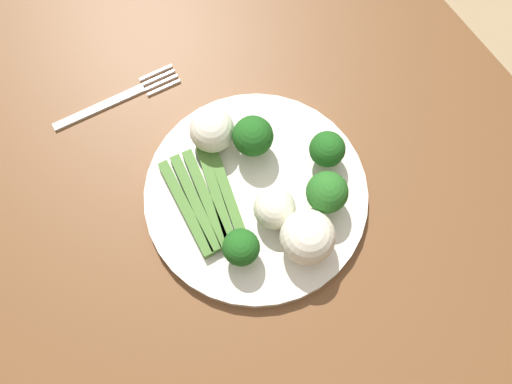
# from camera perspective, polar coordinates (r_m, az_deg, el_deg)

# --- Properties ---
(ground_plane) EXTENTS (6.00, 6.00, 0.02)m
(ground_plane) POSITION_cam_1_polar(r_m,az_deg,el_deg) (1.46, -0.65, -13.03)
(ground_plane) COLOR tan
(dining_table) EXTENTS (1.24, 0.83, 0.75)m
(dining_table) POSITION_cam_1_polar(r_m,az_deg,el_deg) (0.81, -1.14, -7.96)
(dining_table) COLOR brown
(dining_table) RESTS_ON ground_plane
(plate) EXTENTS (0.26, 0.26, 0.01)m
(plate) POSITION_cam_1_polar(r_m,az_deg,el_deg) (0.71, -0.00, -0.33)
(plate) COLOR silver
(plate) RESTS_ON dining_table
(asparagus_bundle) EXTENTS (0.13, 0.08, 0.01)m
(asparagus_bundle) POSITION_cam_1_polar(r_m,az_deg,el_deg) (0.70, -4.68, -0.70)
(asparagus_bundle) COLOR #47752D
(asparagus_bundle) RESTS_ON plate
(broccoli_left) EXTENTS (0.04, 0.04, 0.05)m
(broccoli_left) POSITION_cam_1_polar(r_m,az_deg,el_deg) (0.66, -1.52, -5.35)
(broccoli_left) COLOR #4C7F2B
(broccoli_left) RESTS_ON plate
(broccoli_front) EXTENTS (0.05, 0.05, 0.06)m
(broccoli_front) POSITION_cam_1_polar(r_m,az_deg,el_deg) (0.70, -0.29, 5.19)
(broccoli_front) COLOR #4C7F2B
(broccoli_front) RESTS_ON plate
(broccoli_back) EXTENTS (0.04, 0.04, 0.05)m
(broccoli_back) POSITION_cam_1_polar(r_m,az_deg,el_deg) (0.70, 6.64, 3.95)
(broccoli_back) COLOR #4C7F2B
(broccoli_back) RESTS_ON plate
(broccoli_front_left) EXTENTS (0.05, 0.05, 0.06)m
(broccoli_front_left) POSITION_cam_1_polar(r_m,az_deg,el_deg) (0.68, 6.55, 0.05)
(broccoli_front_left) COLOR #568E33
(broccoli_front_left) RESTS_ON plate
(cauliflower_edge) EXTENTS (0.05, 0.05, 0.05)m
(cauliflower_edge) POSITION_cam_1_polar(r_m,az_deg,el_deg) (0.68, 1.74, -1.55)
(cauliflower_edge) COLOR silver
(cauliflower_edge) RESTS_ON plate
(cauliflower_near_fork) EXTENTS (0.06, 0.06, 0.06)m
(cauliflower_near_fork) POSITION_cam_1_polar(r_m,az_deg,el_deg) (0.66, 4.82, -4.21)
(cauliflower_near_fork) COLOR white
(cauliflower_near_fork) RESTS_ON plate
(cauliflower_back_right) EXTENTS (0.05, 0.05, 0.05)m
(cauliflower_back_right) POSITION_cam_1_polar(r_m,az_deg,el_deg) (0.71, -4.11, 5.76)
(cauliflower_back_right) COLOR white
(cauliflower_back_right) RESTS_ON plate
(fork) EXTENTS (0.03, 0.17, 0.00)m
(fork) POSITION_cam_1_polar(r_m,az_deg,el_deg) (0.79, -12.70, 8.44)
(fork) COLOR silver
(fork) RESTS_ON dining_table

